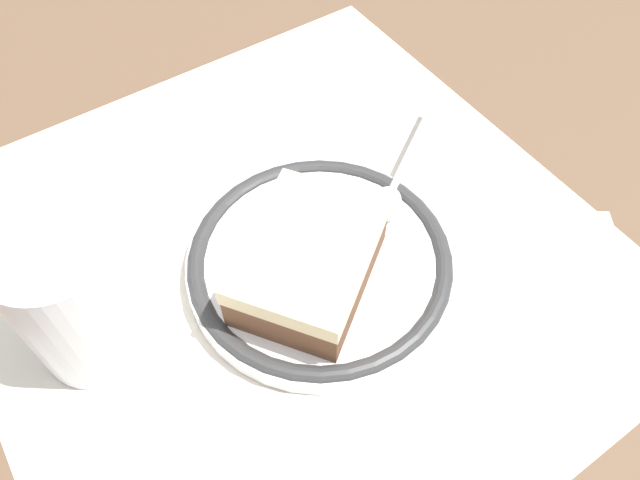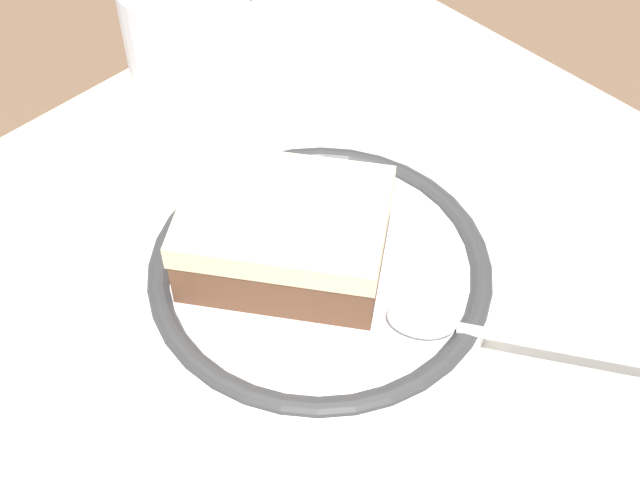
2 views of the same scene
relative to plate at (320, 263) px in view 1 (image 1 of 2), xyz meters
name	(u,v)px [view 1 (image 1 of 2)]	position (x,y,z in m)	size (l,w,h in m)	color
ground_plane	(290,254)	(0.02, 0.01, -0.01)	(2.40, 2.40, 0.00)	brown
placemat	(290,254)	(0.02, 0.01, -0.01)	(0.42, 0.41, 0.00)	beige
plate	(320,263)	(0.00, 0.00, 0.00)	(0.17, 0.17, 0.02)	white
cake_slice	(308,262)	(-0.01, 0.01, 0.03)	(0.12, 0.12, 0.04)	brown
spoon	(394,184)	(0.02, -0.08, 0.01)	(0.08, 0.12, 0.01)	silver
cup	(81,302)	(0.04, 0.14, 0.03)	(0.07, 0.07, 0.10)	white
napkin	(535,291)	(-0.09, -0.11, -0.01)	(0.13, 0.14, 0.00)	white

